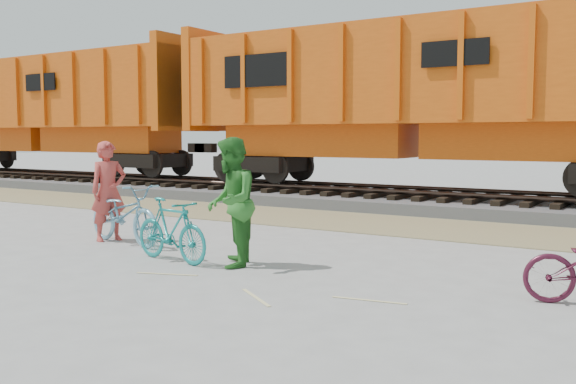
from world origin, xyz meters
name	(u,v)px	position (x,y,z in m)	size (l,w,h in m)	color
ground	(259,272)	(0.00, 0.00, 0.00)	(120.00, 120.00, 0.00)	#9E9E99
gravel_strip	(406,226)	(0.00, 5.50, 0.01)	(120.00, 3.00, 0.02)	#8B7E56
ballast_bed	(457,205)	(0.00, 9.00, 0.15)	(120.00, 4.00, 0.30)	slate
track	(457,192)	(0.00, 9.00, 0.47)	(120.00, 2.60, 0.24)	black
hopper_car_left	(53,108)	(-16.04, 9.00, 3.01)	(14.00, 3.13, 4.65)	black
hopper_car_center	(421,95)	(-1.04, 9.00, 3.01)	(14.00, 3.13, 4.65)	black
bicycle_blue	(124,214)	(-3.41, 0.70, 0.54)	(0.72, 2.05, 1.08)	#76B2CB
bicycle_teal	(171,230)	(-1.58, -0.08, 0.49)	(0.46, 1.63, 0.98)	#17827F
person_solo	(109,191)	(-3.91, 0.80, 0.92)	(0.67, 0.44, 1.83)	#BA3F38
person_man	(231,202)	(-0.58, 0.12, 0.96)	(0.93, 0.72, 1.91)	#2E7828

